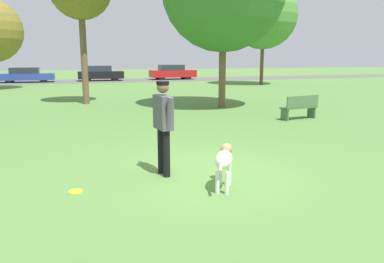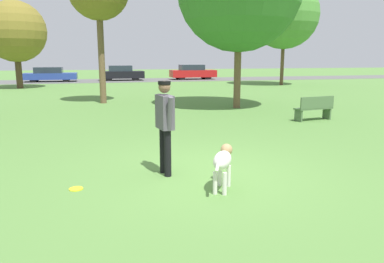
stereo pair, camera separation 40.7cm
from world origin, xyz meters
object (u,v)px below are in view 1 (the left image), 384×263
(tree_far_right, at_px, (264,15))
(parked_car_blue, at_px, (26,75))
(parked_car_black, at_px, (100,73))
(person, at_px, (163,120))
(parked_car_red, at_px, (172,72))
(park_bench, at_px, (300,107))
(dog, at_px, (224,160))
(frisbee, at_px, (76,191))

(tree_far_right, distance_m, parked_car_blue, 20.43)
(parked_car_black, bearing_deg, person, -92.16)
(parked_car_red, bearing_deg, park_bench, -95.34)
(parked_car_black, height_order, park_bench, parked_car_black)
(dog, xyz_separation_m, park_bench, (5.27, 5.68, -0.03))
(tree_far_right, xyz_separation_m, parked_car_blue, (-17.93, 8.62, -4.67))
(person, xyz_separation_m, park_bench, (6.05, 4.66, -0.59))
(tree_far_right, xyz_separation_m, parked_car_red, (-4.84, 9.02, -4.60))
(frisbee, relative_size, parked_car_black, 0.06)
(person, xyz_separation_m, frisbee, (-1.59, -0.44, -1.03))
(dog, relative_size, park_bench, 0.67)
(dog, height_order, parked_car_black, parked_car_black)
(person, height_order, parked_car_blue, person)
(parked_car_red, bearing_deg, parked_car_black, 179.81)
(parked_car_blue, height_order, park_bench, parked_car_blue)
(frisbee, bearing_deg, park_bench, 33.76)
(parked_car_black, bearing_deg, park_bench, -78.53)
(park_bench, bearing_deg, parked_car_red, -103.78)
(frisbee, xyz_separation_m, parked_car_blue, (-3.49, 29.16, 0.62))
(parked_car_blue, bearing_deg, person, -79.18)
(dog, bearing_deg, park_bench, -14.24)
(park_bench, bearing_deg, frisbee, 24.56)
(dog, height_order, tree_far_right, tree_far_right)
(dog, distance_m, parked_car_black, 30.07)
(tree_far_right, relative_size, park_bench, 5.45)
(parked_car_black, distance_m, parked_car_red, 6.86)
(parked_car_blue, height_order, parked_car_red, parked_car_red)
(person, xyz_separation_m, parked_car_black, (1.14, 29.05, -0.36))
(dog, relative_size, frisbee, 4.21)
(dog, relative_size, parked_car_black, 0.24)
(tree_far_right, relative_size, parked_car_blue, 1.75)
(parked_car_blue, bearing_deg, dog, -78.07)
(frisbee, relative_size, parked_car_red, 0.05)
(frisbee, bearing_deg, parked_car_black, 84.70)
(parked_car_red, xyz_separation_m, park_bench, (-1.96, -24.45, -0.25))
(parked_car_red, bearing_deg, tree_far_right, -62.54)
(parked_car_black, bearing_deg, parked_car_blue, -176.82)
(person, bearing_deg, dog, 28.19)
(dog, bearing_deg, parked_car_blue, 39.77)
(tree_far_right, xyz_separation_m, parked_car_black, (-11.70, 8.95, -4.62))
(dog, height_order, frisbee, dog)
(frisbee, distance_m, parked_car_red, 31.09)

